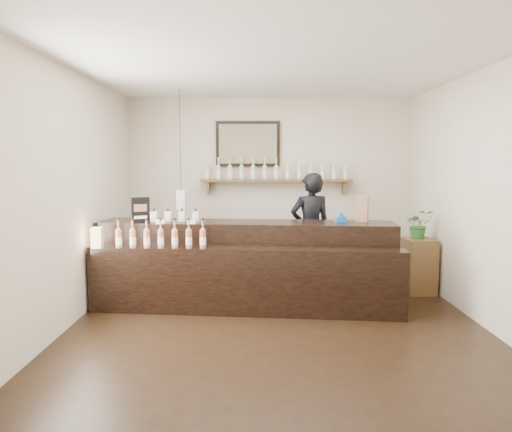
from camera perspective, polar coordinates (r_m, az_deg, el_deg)
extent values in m
plane|color=black|center=(5.83, 2.23, -11.64)|extent=(5.00, 5.00, 0.00)
plane|color=beige|center=(8.06, 1.57, 3.40)|extent=(4.50, 0.00, 4.50)
plane|color=beige|center=(3.08, 4.15, -0.84)|extent=(4.50, 0.00, 4.50)
plane|color=beige|center=(5.92, -20.04, 2.09)|extent=(0.00, 5.00, 5.00)
plane|color=beige|center=(6.09, 23.97, 2.04)|extent=(0.00, 5.00, 5.00)
plane|color=white|center=(5.65, 2.35, 16.54)|extent=(5.00, 5.00, 0.00)
cube|color=brown|center=(7.93, 2.32, 4.07)|extent=(2.40, 0.25, 0.04)
cube|color=brown|center=(8.00, -5.45, 3.21)|extent=(0.04, 0.20, 0.20)
cube|color=brown|center=(8.08, 10.00, 3.17)|extent=(0.04, 0.20, 0.20)
cube|color=black|center=(8.03, -0.93, 8.24)|extent=(1.02, 0.04, 0.72)
cube|color=brown|center=(8.00, -0.93, 8.25)|extent=(0.92, 0.01, 0.62)
cube|color=white|center=(7.25, -8.56, 1.85)|extent=(0.12, 0.12, 0.28)
cylinder|color=black|center=(7.24, -8.67, 8.54)|extent=(0.01, 0.01, 1.41)
cylinder|color=beige|center=(7.96, -5.64, 4.93)|extent=(0.07, 0.07, 0.20)
cone|color=beige|center=(7.96, -5.65, 5.85)|extent=(0.07, 0.07, 0.05)
cylinder|color=beige|center=(7.96, -5.65, 6.28)|extent=(0.02, 0.02, 0.07)
cylinder|color=gold|center=(7.96, -5.65, 6.62)|extent=(0.03, 0.03, 0.02)
cylinder|color=white|center=(7.96, -5.63, 4.79)|extent=(0.07, 0.07, 0.09)
cylinder|color=beige|center=(7.95, -4.32, 4.94)|extent=(0.07, 0.07, 0.20)
cone|color=beige|center=(7.94, -4.32, 5.86)|extent=(0.07, 0.07, 0.05)
cylinder|color=beige|center=(7.94, -4.33, 6.29)|extent=(0.02, 0.02, 0.07)
cylinder|color=gold|center=(7.94, -4.33, 6.63)|extent=(0.03, 0.03, 0.02)
cylinder|color=white|center=(7.95, -4.31, 4.80)|extent=(0.07, 0.07, 0.09)
cylinder|color=beige|center=(7.93, -2.99, 4.95)|extent=(0.07, 0.07, 0.20)
cone|color=beige|center=(7.93, -3.00, 5.87)|extent=(0.07, 0.07, 0.05)
cylinder|color=beige|center=(7.93, -3.00, 6.30)|extent=(0.02, 0.02, 0.07)
cylinder|color=gold|center=(7.93, -3.00, 6.64)|extent=(0.03, 0.03, 0.02)
cylinder|color=white|center=(7.93, -2.99, 4.80)|extent=(0.07, 0.07, 0.09)
cylinder|color=beige|center=(7.93, -1.66, 4.96)|extent=(0.07, 0.07, 0.20)
cone|color=beige|center=(7.93, -1.66, 5.87)|extent=(0.07, 0.07, 0.05)
cylinder|color=beige|center=(7.93, -1.67, 6.31)|extent=(0.02, 0.02, 0.07)
cylinder|color=gold|center=(7.93, -1.67, 6.65)|extent=(0.03, 0.03, 0.02)
cylinder|color=white|center=(7.93, -1.66, 4.81)|extent=(0.07, 0.07, 0.09)
cylinder|color=beige|center=(7.92, -0.33, 4.96)|extent=(0.07, 0.07, 0.20)
cone|color=beige|center=(7.92, -0.33, 5.88)|extent=(0.07, 0.07, 0.05)
cylinder|color=beige|center=(7.92, -0.33, 6.31)|extent=(0.02, 0.02, 0.07)
cylinder|color=gold|center=(7.92, -0.33, 6.65)|extent=(0.03, 0.03, 0.02)
cylinder|color=white|center=(7.92, -0.33, 4.81)|extent=(0.07, 0.07, 0.09)
cylinder|color=beige|center=(7.92, 1.00, 4.96)|extent=(0.07, 0.07, 0.20)
cone|color=beige|center=(7.92, 1.00, 5.88)|extent=(0.07, 0.07, 0.05)
cylinder|color=beige|center=(7.92, 1.00, 6.31)|extent=(0.02, 0.02, 0.07)
cylinder|color=gold|center=(7.92, 1.00, 6.65)|extent=(0.03, 0.03, 0.02)
cylinder|color=white|center=(7.92, 1.00, 4.81)|extent=(0.07, 0.07, 0.09)
cylinder|color=beige|center=(7.93, 2.33, 4.95)|extent=(0.07, 0.07, 0.20)
cone|color=beige|center=(7.93, 2.33, 5.87)|extent=(0.07, 0.07, 0.05)
cylinder|color=beige|center=(7.93, 2.33, 6.30)|extent=(0.02, 0.02, 0.07)
cylinder|color=gold|center=(7.93, 2.34, 6.64)|extent=(0.03, 0.03, 0.02)
cylinder|color=white|center=(7.93, 2.33, 4.81)|extent=(0.07, 0.07, 0.09)
cylinder|color=beige|center=(7.94, 3.66, 4.95)|extent=(0.07, 0.07, 0.20)
cone|color=beige|center=(7.94, 3.66, 5.86)|extent=(0.07, 0.07, 0.05)
cylinder|color=beige|center=(7.94, 3.66, 6.30)|extent=(0.02, 0.02, 0.07)
cylinder|color=gold|center=(7.94, 3.67, 6.64)|extent=(0.03, 0.03, 0.02)
cylinder|color=white|center=(7.94, 3.65, 4.80)|extent=(0.07, 0.07, 0.09)
cylinder|color=beige|center=(7.95, 4.98, 4.94)|extent=(0.07, 0.07, 0.20)
cone|color=beige|center=(7.95, 4.99, 5.85)|extent=(0.07, 0.07, 0.05)
cylinder|color=beige|center=(7.95, 4.99, 6.29)|extent=(0.02, 0.02, 0.07)
cylinder|color=gold|center=(7.95, 4.99, 6.62)|extent=(0.03, 0.03, 0.02)
cylinder|color=white|center=(7.95, 4.98, 4.79)|extent=(0.07, 0.07, 0.09)
cylinder|color=beige|center=(7.97, 6.30, 4.93)|extent=(0.07, 0.07, 0.20)
cone|color=beige|center=(7.97, 6.31, 5.84)|extent=(0.07, 0.07, 0.05)
cylinder|color=beige|center=(7.97, 6.31, 6.27)|extent=(0.02, 0.02, 0.07)
cylinder|color=gold|center=(7.97, 6.32, 6.61)|extent=(0.03, 0.03, 0.02)
cylinder|color=white|center=(7.97, 6.29, 4.78)|extent=(0.07, 0.07, 0.09)
cylinder|color=beige|center=(7.99, 7.61, 4.91)|extent=(0.07, 0.07, 0.20)
cone|color=beige|center=(7.99, 7.62, 5.82)|extent=(0.07, 0.07, 0.05)
cylinder|color=beige|center=(7.99, 7.63, 6.25)|extent=(0.02, 0.02, 0.07)
cylinder|color=gold|center=(7.99, 7.63, 6.59)|extent=(0.03, 0.03, 0.02)
cylinder|color=white|center=(7.99, 7.61, 4.77)|extent=(0.07, 0.07, 0.09)
cylinder|color=beige|center=(8.02, 8.91, 4.90)|extent=(0.07, 0.07, 0.20)
cone|color=beige|center=(8.02, 8.93, 5.81)|extent=(0.07, 0.07, 0.05)
cylinder|color=beige|center=(8.02, 8.93, 6.23)|extent=(0.02, 0.02, 0.07)
cylinder|color=gold|center=(8.02, 8.94, 6.57)|extent=(0.03, 0.03, 0.02)
cylinder|color=white|center=(8.02, 8.91, 4.75)|extent=(0.07, 0.07, 0.09)
cylinder|color=beige|center=(8.05, 10.20, 4.88)|extent=(0.07, 0.07, 0.20)
cone|color=beige|center=(8.05, 10.22, 5.78)|extent=(0.07, 0.07, 0.05)
cylinder|color=beige|center=(8.05, 10.23, 6.21)|extent=(0.02, 0.02, 0.07)
cylinder|color=gold|center=(8.05, 10.24, 6.54)|extent=(0.03, 0.03, 0.02)
cylinder|color=white|center=(8.05, 10.20, 4.73)|extent=(0.07, 0.07, 0.09)
cube|color=black|center=(6.38, -1.18, -5.28)|extent=(3.76, 1.02, 1.04)
cube|color=black|center=(5.92, -1.27, -7.41)|extent=(3.73, 0.69, 0.79)
cube|color=white|center=(6.16, -10.92, -0.65)|extent=(0.10, 0.04, 0.05)
cube|color=white|center=(6.10, -7.39, -0.65)|extent=(0.10, 0.04, 0.05)
cube|color=#D5C682|center=(6.12, -17.67, -2.93)|extent=(0.12, 0.12, 0.12)
cube|color=#D5C682|center=(6.10, -17.70, -1.82)|extent=(0.12, 0.12, 0.12)
cube|color=beige|center=(6.36, -11.58, -0.06)|extent=(0.08, 0.08, 0.13)
cube|color=beige|center=(6.31, -11.67, -0.11)|extent=(0.07, 0.00, 0.06)
cylinder|color=black|center=(6.35, -11.59, 0.71)|extent=(0.02, 0.02, 0.03)
cube|color=beige|center=(6.33, -10.03, -0.06)|extent=(0.08, 0.08, 0.13)
cube|color=beige|center=(6.28, -10.11, -0.11)|extent=(0.07, 0.00, 0.06)
cylinder|color=black|center=(6.32, -10.04, 0.72)|extent=(0.02, 0.02, 0.03)
cube|color=beige|center=(6.30, -8.46, -0.06)|extent=(0.08, 0.08, 0.13)
cube|color=beige|center=(6.25, -8.53, -0.11)|extent=(0.07, 0.00, 0.06)
cylinder|color=black|center=(6.29, -8.48, 0.72)|extent=(0.02, 0.02, 0.03)
cube|color=beige|center=(6.28, -6.89, -0.06)|extent=(0.08, 0.08, 0.13)
cube|color=beige|center=(6.23, -6.94, -0.11)|extent=(0.07, 0.00, 0.06)
cylinder|color=black|center=(6.27, -6.90, 0.72)|extent=(0.02, 0.02, 0.03)
cylinder|color=#B7653D|center=(6.04, -15.41, -2.57)|extent=(0.07, 0.07, 0.20)
cone|color=#B7653D|center=(6.03, -15.44, -1.38)|extent=(0.07, 0.07, 0.05)
cylinder|color=#B7653D|center=(6.02, -15.46, -0.81)|extent=(0.02, 0.02, 0.07)
cylinder|color=black|center=(6.01, -15.47, -0.37)|extent=(0.03, 0.03, 0.02)
cylinder|color=white|center=(6.05, -15.40, -2.76)|extent=(0.07, 0.07, 0.09)
cylinder|color=#B7653D|center=(6.00, -13.90, -2.59)|extent=(0.07, 0.07, 0.20)
cone|color=#B7653D|center=(5.98, -13.93, -1.39)|extent=(0.07, 0.07, 0.05)
cylinder|color=#B7653D|center=(5.98, -13.94, -0.82)|extent=(0.02, 0.02, 0.07)
cylinder|color=black|center=(5.97, -13.96, -0.37)|extent=(0.03, 0.03, 0.02)
cylinder|color=white|center=(6.00, -13.89, -2.78)|extent=(0.07, 0.07, 0.09)
cylinder|color=#B7653D|center=(5.96, -12.37, -2.61)|extent=(0.07, 0.07, 0.20)
cone|color=#B7653D|center=(5.95, -12.40, -1.40)|extent=(0.07, 0.07, 0.05)
cylinder|color=#B7653D|center=(5.94, -12.41, -0.82)|extent=(0.02, 0.02, 0.07)
cylinder|color=black|center=(5.93, -12.42, -0.37)|extent=(0.03, 0.03, 0.02)
cylinder|color=white|center=(5.97, -12.37, -2.80)|extent=(0.07, 0.07, 0.09)
cylinder|color=#B7653D|center=(5.93, -10.82, -2.62)|extent=(0.07, 0.07, 0.20)
cone|color=#B7653D|center=(5.91, -10.85, -1.40)|extent=(0.07, 0.07, 0.05)
cylinder|color=#B7653D|center=(5.91, -10.86, -0.83)|extent=(0.02, 0.02, 0.07)
cylinder|color=black|center=(5.90, -10.87, -0.37)|extent=(0.03, 0.03, 0.02)
cylinder|color=white|center=(5.93, -10.82, -2.81)|extent=(0.07, 0.07, 0.09)
cylinder|color=#B7653D|center=(5.90, -9.26, -2.63)|extent=(0.07, 0.07, 0.20)
cone|color=#B7653D|center=(5.89, -9.28, -1.41)|extent=(0.07, 0.07, 0.05)
cylinder|color=#B7653D|center=(5.88, -9.29, -0.83)|extent=(0.02, 0.02, 0.07)
cylinder|color=black|center=(5.87, -9.30, -0.37)|extent=(0.03, 0.03, 0.02)
cylinder|color=white|center=(5.91, -9.26, -2.83)|extent=(0.07, 0.07, 0.09)
cylinder|color=#B7653D|center=(5.88, -7.68, -2.64)|extent=(0.07, 0.07, 0.20)
cone|color=#B7653D|center=(5.86, -7.70, -1.42)|extent=(0.07, 0.07, 0.05)
cylinder|color=#B7653D|center=(5.85, -7.71, -0.83)|extent=(0.02, 0.02, 0.07)
cylinder|color=black|center=(5.85, -7.71, -0.38)|extent=(0.03, 0.03, 0.02)
cylinder|color=white|center=(5.88, -7.68, -2.84)|extent=(0.07, 0.07, 0.09)
cylinder|color=#B7653D|center=(5.86, -6.09, -2.65)|extent=(0.07, 0.07, 0.20)
cone|color=#B7653D|center=(5.84, -6.11, -1.42)|extent=(0.07, 0.07, 0.05)
cylinder|color=#B7653D|center=(5.83, -6.11, -0.84)|extent=(0.02, 0.02, 0.07)
cylinder|color=black|center=(5.83, -6.12, -0.38)|extent=(0.03, 0.03, 0.02)
cylinder|color=white|center=(5.86, -6.09, -2.85)|extent=(0.07, 0.07, 0.09)
cube|color=black|center=(6.34, -13.05, 0.68)|extent=(0.21, 0.13, 0.31)
cube|color=#925835|center=(6.33, -13.08, 0.91)|extent=(0.14, 0.08, 0.09)
cube|color=white|center=(6.34, -13.05, -0.14)|extent=(0.14, 0.08, 0.04)
cube|color=#895F42|center=(6.41, 12.01, 0.81)|extent=(0.18, 0.15, 0.33)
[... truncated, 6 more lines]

